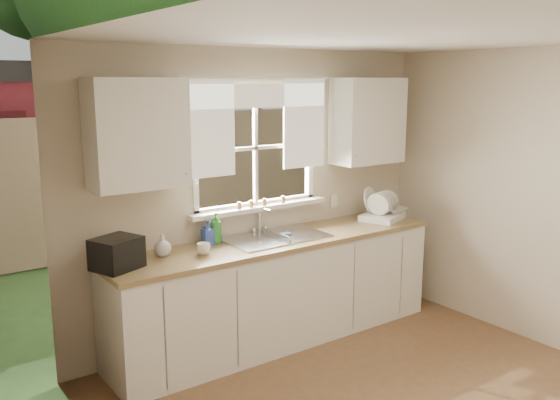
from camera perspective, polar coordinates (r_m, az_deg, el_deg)
room_walls at (r=3.71m, az=15.66°, el=-4.51°), size 3.62×4.02×2.50m
ceiling at (r=3.63m, az=15.95°, el=15.29°), size 3.60×4.00×0.02m
window at (r=5.17m, az=-2.27°, el=3.19°), size 1.38×0.16×1.06m
curtains at (r=5.08m, az=-1.99°, el=8.13°), size 1.50×0.03×0.81m
base_cabinets at (r=5.17m, az=-0.20°, el=-8.82°), size 3.00×0.62×0.87m
countertop at (r=5.03m, az=-0.20°, el=-3.96°), size 3.04×0.65×0.04m
upper_cabinet_left at (r=4.44m, az=-13.59°, el=6.24°), size 0.70×0.33×0.80m
upper_cabinet_right at (r=5.71m, az=8.46°, el=7.55°), size 0.70×0.33×0.80m
wall_outlet at (r=5.75m, az=5.19°, el=-0.09°), size 0.08×0.01×0.12m
sill_jars at (r=5.17m, az=-1.96°, el=-0.25°), size 0.50×0.04×0.06m
backyard at (r=11.28m, az=-18.79°, el=17.19°), size 20.00×10.00×6.13m
sink at (r=5.07m, az=-0.41°, el=-4.45°), size 0.88×0.52×0.40m
dish_rack at (r=5.79m, az=9.77°, el=-1.07°), size 0.52×0.46×0.30m
bowl at (r=5.84m, az=10.94°, el=-0.94°), size 0.25×0.25×0.06m
soap_bottle_a at (r=4.89m, az=-6.19°, el=-2.69°), size 0.13×0.13×0.26m
soap_bottle_b at (r=4.87m, az=-6.94°, el=-3.09°), size 0.09×0.10×0.20m
soap_bottle_c at (r=4.61m, az=-11.25°, el=-4.29°), size 0.17×0.17×0.17m
saucer at (r=4.41m, az=-14.99°, el=-6.27°), size 0.16×0.16×0.01m
cup at (r=4.61m, az=-7.39°, el=-4.69°), size 0.14×0.14×0.09m
black_appliance at (r=4.38m, az=-15.44°, el=-4.96°), size 0.39×0.37×0.23m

